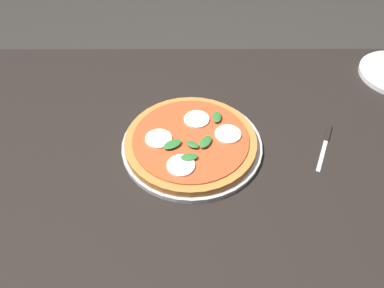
% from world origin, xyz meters
% --- Properties ---
extents(dining_table, '(1.54, 0.96, 0.76)m').
position_xyz_m(dining_table, '(0.00, 0.00, 0.66)').
color(dining_table, black).
rests_on(dining_table, ground_plane).
extents(serving_tray, '(0.34, 0.34, 0.01)m').
position_xyz_m(serving_tray, '(0.11, -0.05, 0.76)').
color(serving_tray, '#B2B2B7').
rests_on(serving_tray, dining_table).
extents(pizza, '(0.31, 0.31, 0.03)m').
position_xyz_m(pizza, '(0.11, -0.05, 0.78)').
color(pizza, '#B27033').
rests_on(pizza, serving_tray).
extents(knife, '(0.07, 0.15, 0.01)m').
position_xyz_m(knife, '(-0.22, -0.07, 0.76)').
color(knife, black).
rests_on(knife, dining_table).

